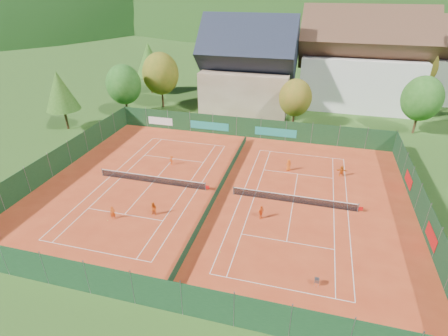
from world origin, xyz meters
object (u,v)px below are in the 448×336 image
chalet (248,70)px  player_left_near (113,213)px  player_left_mid (154,209)px  player_right_near (261,212)px  hotel_block_b (434,64)px  ball_hopper (317,280)px  player_right_far_b (341,171)px  player_left_far (172,160)px  player_right_far_a (289,165)px  hotel_block_a (360,65)px

chalet → player_left_near: 38.19m
chalet → player_left_mid: 36.28m
player_left_mid → player_right_near: size_ratio=1.03×
hotel_block_b → ball_hopper: 58.55m
player_left_mid → chalet: bearing=96.6°
chalet → player_right_far_b: 28.47m
ball_hopper → player_left_far: (-18.25, 15.75, 0.06)m
ball_hopper → player_right_near: bearing=126.6°
ball_hopper → player_right_far_a: (-3.90, 17.97, 0.19)m
player_right_far_b → player_left_mid: bearing=31.8°
player_left_near → player_left_mid: (3.56, 1.57, 0.04)m
player_right_near → hotel_block_b: bearing=2.3°
ball_hopper → player_right_far_b: player_right_far_b is taller
hotel_block_b → player_left_mid: (-35.09, -49.74, -5.88)m
ball_hopper → player_right_far_a: player_right_far_a is taller
player_left_near → player_left_mid: size_ratio=0.95×
hotel_block_a → player_left_far: size_ratio=17.51×
hotel_block_a → player_right_far_b: hotel_block_a is taller
hotel_block_b → player_left_mid: size_ratio=11.64×
player_left_near → player_left_far: player_left_near is taller
player_right_near → ball_hopper: bearing=-113.5°
player_left_far → player_right_far_a: player_right_far_a is taller
hotel_block_b → player_left_near: bearing=-127.0°
player_right_far_a → hotel_block_a: bearing=-131.5°
ball_hopper → player_right_far_b: (2.29, 18.14, 0.13)m
player_left_far → player_right_far_b: bearing=-147.9°
hotel_block_b → player_right_far_a: hotel_block_b is taller
player_right_near → player_right_far_b: size_ratio=1.05×
player_left_near → player_left_far: size_ratio=1.14×
ball_hopper → player_left_near: size_ratio=0.57×
chalet → ball_hopper: chalet is taller
player_left_mid → player_right_far_a: player_right_far_a is taller
player_left_mid → player_right_far_b: bearing=45.6°
hotel_block_b → player_right_near: hotel_block_b is taller
player_right_far_a → player_right_far_b: size_ratio=1.08×
player_left_near → player_left_mid: 3.89m
chalet → player_left_near: bearing=-98.6°
hotel_block_a → player_left_mid: size_ratio=14.55×
chalet → player_right_far_a: size_ratio=10.87×
chalet → player_left_mid: bearing=-93.3°
player_right_far_a → player_right_near: bearing=57.5°
hotel_block_b → player_left_near: size_ratio=12.26×
hotel_block_b → player_right_near: (-24.81, -47.54, -5.90)m
hotel_block_a → player_left_far: hotel_block_a is taller
chalet → player_right_near: (8.19, -33.54, -5.90)m
player_right_far_b → player_left_near: bearing=30.0°
hotel_block_a → player_left_near: size_ratio=15.32×
ball_hopper → player_right_far_b: bearing=82.8°
hotel_block_a → player_right_far_b: 29.73m
chalet → player_right_far_a: (9.79, -22.97, -5.88)m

